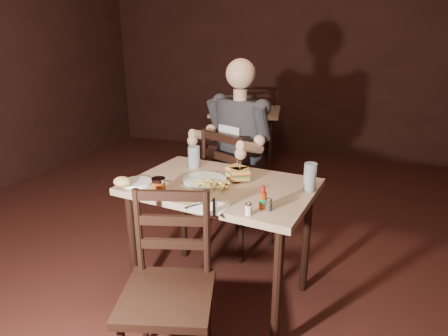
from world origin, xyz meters
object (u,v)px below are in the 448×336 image
(bg_chair_near, at_px, (232,142))
(chair_far, at_px, (240,190))
(glass_left, at_px, (194,157))
(glass_right, at_px, (310,177))
(main_table, at_px, (221,198))
(diner, at_px, (236,128))
(chair_near, at_px, (167,296))
(side_plate, at_px, (137,183))
(dinner_plate, at_px, (205,181))
(bg_table, at_px, (246,117))
(syrup_dispenser, at_px, (159,187))
(hot_sauce, at_px, (263,198))
(bg_chair_far, at_px, (257,123))

(bg_chair_near, bearing_deg, chair_far, -80.96)
(glass_left, height_order, glass_right, glass_right)
(main_table, height_order, glass_left, glass_left)
(diner, height_order, glass_left, diner)
(chair_near, bearing_deg, side_plate, 115.72)
(bg_chair_near, relative_size, side_plate, 5.75)
(dinner_plate, height_order, glass_right, glass_right)
(bg_table, xyz_separation_m, chair_near, (0.54, -3.10, -0.23))
(side_plate, bearing_deg, syrup_dispenser, -27.82)
(chair_far, bearing_deg, bg_table, -50.06)
(diner, distance_m, syrup_dispenser, 0.90)
(diner, relative_size, dinner_plate, 3.80)
(diner, bearing_deg, dinner_plate, -65.52)
(chair_far, xyz_separation_m, chair_near, (0.05, -1.29, -0.03))
(diner, distance_m, dinner_plate, 0.62)
(bg_chair_near, height_order, hot_sauce, bg_chair_near)
(chair_near, distance_m, dinner_plate, 0.73)
(chair_near, bearing_deg, main_table, 71.40)
(main_table, height_order, diner, diner)
(hot_sauce, xyz_separation_m, syrup_dispenser, (-0.57, -0.03, -0.01))
(main_table, xyz_separation_m, dinner_plate, (-0.10, -0.00, 0.10))
(main_table, distance_m, diner, 0.67)
(bg_chair_far, xyz_separation_m, side_plate, (0.10, -3.17, 0.29))
(diner, bearing_deg, chair_near, -61.79)
(chair_far, distance_m, diner, 0.50)
(chair_far, xyz_separation_m, side_plate, (-0.38, -0.81, 0.30))
(bg_chair_near, relative_size, diner, 1.04)
(bg_chair_near, bearing_deg, diner, -82.42)
(chair_near, relative_size, syrup_dispenser, 8.98)
(glass_left, bearing_deg, dinner_plate, -53.37)
(main_table, bearing_deg, syrup_dispenser, -131.68)
(glass_left, height_order, hot_sauce, glass_left)
(bg_chair_far, bearing_deg, diner, 80.14)
(bg_chair_near, bearing_deg, bg_chair_far, 77.95)
(diner, bearing_deg, bg_chair_far, 125.86)
(diner, bearing_deg, main_table, -55.57)
(glass_left, bearing_deg, diner, 65.21)
(bg_chair_far, xyz_separation_m, bg_chair_near, (0.00, -1.10, 0.01))
(chair_near, distance_m, hot_sauce, 0.65)
(chair_near, height_order, glass_right, glass_right)
(chair_far, bearing_deg, glass_left, 90.10)
(glass_left, xyz_separation_m, hot_sauce, (0.58, -0.48, -0.01))
(chair_near, height_order, bg_chair_far, bg_chair_far)
(dinner_plate, relative_size, side_plate, 1.46)
(chair_far, bearing_deg, dinner_plate, 112.64)
(bg_table, height_order, syrup_dispenser, syrup_dispenser)
(bg_table, xyz_separation_m, chair_far, (0.49, -1.81, -0.20))
(dinner_plate, relative_size, syrup_dispenser, 2.51)
(syrup_dispenser, bearing_deg, bg_table, 103.45)
(chair_far, height_order, glass_right, chair_far)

